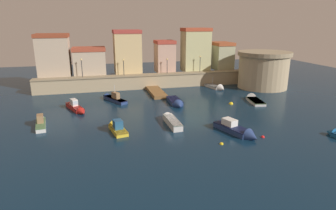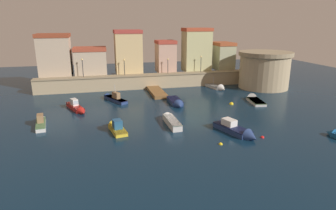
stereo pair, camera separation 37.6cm
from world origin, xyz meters
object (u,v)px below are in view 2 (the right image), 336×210
mooring_buoy_1 (221,144)px  mooring_buoy_2 (262,138)px  moored_boat_3 (113,98)px  moored_boat_4 (116,127)px  quay_lamp_1 (124,64)px  moored_boat_0 (41,122)px  moored_boat_7 (176,103)px  mooring_buoy_0 (231,104)px  moored_boat_1 (238,131)px  moored_boat_8 (217,87)px  quay_lamp_0 (82,65)px  quay_lamp_2 (168,63)px  moored_boat_9 (77,108)px  quay_lamp_3 (201,61)px  fortress_tower (264,70)px  moored_boat_2 (254,99)px  moored_boat_6 (170,120)px

mooring_buoy_1 → mooring_buoy_2: 5.65m
moored_boat_3 → moored_boat_4: moored_boat_3 is taller
quay_lamp_1 → moored_boat_3: size_ratio=0.46×
moored_boat_0 → moored_boat_4: bearing=-122.2°
moored_boat_7 → mooring_buoy_0: size_ratio=8.28×
moored_boat_1 → moored_boat_4: bearing=-127.7°
mooring_buoy_0 → moored_boat_1: bearing=-112.6°
mooring_buoy_1 → moored_boat_8: bearing=67.7°
quay_lamp_0 → quay_lamp_1: quay_lamp_0 is taller
moored_boat_3 → moored_boat_4: 14.73m
quay_lamp_2 → moored_boat_1: bearing=-85.9°
quay_lamp_0 → moored_boat_9: size_ratio=0.54×
quay_lamp_1 → moored_boat_1: 30.22m
mooring_buoy_0 → moored_boat_8: bearing=78.6°
mooring_buoy_1 → moored_boat_1: bearing=36.1°
moored_boat_7 → moored_boat_3: bearing=-117.6°
quay_lamp_3 → moored_boat_9: (-24.93, -12.78, -4.71)m
moored_boat_1 → moored_boat_3: (-13.86, 19.75, -0.02)m
quay_lamp_1 → moored_boat_0: bearing=-125.2°
moored_boat_7 → fortress_tower: bearing=111.9°
quay_lamp_0 → mooring_buoy_2: (21.27, -29.55, -5.24)m
quay_lamp_2 → mooring_buoy_0: 17.67m
moored_boat_7 → moored_boat_2: bearing=87.0°
quay_lamp_0 → moored_boat_1: 33.98m
fortress_tower → moored_boat_7: bearing=-158.8°
moored_boat_9 → mooring_buoy_1: bearing=21.8°
moored_boat_0 → quay_lamp_0: bearing=-23.5°
quay_lamp_3 → mooring_buoy_1: quay_lamp_3 is taller
quay_lamp_2 → moored_boat_7: bearing=-97.8°
fortress_tower → mooring_buoy_0: 16.04m
moored_boat_3 → mooring_buoy_2: 26.93m
moored_boat_6 → mooring_buoy_0: size_ratio=9.32×
mooring_buoy_1 → quay_lamp_1: bearing=104.2°
moored_boat_4 → moored_boat_2: bearing=-81.3°
moored_boat_0 → mooring_buoy_0: moored_boat_0 is taller
moored_boat_3 → moored_boat_7: size_ratio=1.19×
quay_lamp_0 → quay_lamp_2: quay_lamp_0 is taller
quay_lamp_0 → moored_boat_8: bearing=-8.7°
quay_lamp_1 → quay_lamp_0: bearing=180.0°
quay_lamp_3 → fortress_tower: bearing=-24.2°
moored_boat_4 → moored_boat_1: bearing=-119.7°
moored_boat_0 → quay_lamp_3: bearing=-65.9°
moored_boat_1 → moored_boat_8: moored_boat_8 is taller
moored_boat_3 → moored_boat_6: 15.58m
quay_lamp_3 → moored_boat_4: quay_lamp_3 is taller
moored_boat_7 → moored_boat_8: bearing=130.6°
fortress_tower → mooring_buoy_2: bearing=-121.4°
fortress_tower → quay_lamp_3: size_ratio=3.14×
mooring_buoy_2 → mooring_buoy_0: bearing=78.7°
moored_boat_4 → moored_boat_7: 14.07m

